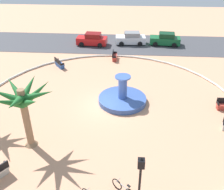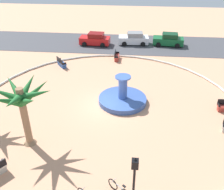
% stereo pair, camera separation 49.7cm
% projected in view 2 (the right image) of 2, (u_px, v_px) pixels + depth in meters
% --- Properties ---
extents(ground_plane, '(80.00, 80.00, 0.00)m').
position_uv_depth(ground_plane, '(107.00, 106.00, 22.31)').
color(ground_plane, tan).
extents(plaza_curb, '(22.66, 22.66, 0.20)m').
position_uv_depth(plaza_curb, '(107.00, 105.00, 22.26)').
color(plaza_curb, silver).
rests_on(plaza_curb, ground).
extents(street_asphalt, '(48.00, 8.00, 0.03)m').
position_uv_depth(street_asphalt, '(120.00, 44.00, 35.76)').
color(street_asphalt, '#424247').
rests_on(street_asphalt, ground).
extents(fountain, '(4.19, 4.19, 2.52)m').
position_uv_depth(fountain, '(123.00, 99.00, 22.72)').
color(fountain, '#38569E').
rests_on(fountain, ground).
extents(palm_tree_by_curb, '(4.24, 4.31, 4.67)m').
position_uv_depth(palm_tree_by_curb, '(22.00, 101.00, 16.47)').
color(palm_tree_by_curb, '#8E6B4C').
rests_on(palm_tree_by_curb, ground).
extents(bench_west, '(0.50, 1.60, 1.00)m').
position_uv_depth(bench_west, '(117.00, 57.00, 30.88)').
color(bench_west, '#B73D33').
rests_on(bench_west, ground).
extents(bench_southwest, '(1.38, 1.57, 1.00)m').
position_uv_depth(bench_southwest, '(62.00, 64.00, 29.18)').
color(bench_southwest, '#335BA8').
rests_on(bench_southwest, ground).
extents(lamppost, '(0.32, 0.32, 4.11)m').
position_uv_depth(lamppost, '(134.00, 184.00, 12.19)').
color(lamppost, black).
rests_on(lamppost, ground).
extents(bicycle_by_lamppost, '(1.37, 1.14, 0.94)m').
position_uv_depth(bicycle_by_lamppost, '(119.00, 189.00, 14.41)').
color(bicycle_by_lamppost, black).
rests_on(bicycle_by_lamppost, ground).
extents(parked_car_leftmost, '(4.10, 2.12, 1.67)m').
position_uv_depth(parked_car_leftmost, '(95.00, 39.00, 35.02)').
color(parked_car_leftmost, red).
rests_on(parked_car_leftmost, ground).
extents(parked_car_second, '(4.10, 2.11, 1.67)m').
position_uv_depth(parked_car_second, '(134.00, 39.00, 35.25)').
color(parked_car_second, silver).
rests_on(parked_car_second, ground).
extents(parked_car_third, '(4.12, 2.16, 1.67)m').
position_uv_depth(parked_car_third, '(168.00, 40.00, 34.84)').
color(parked_car_third, '#145B2D').
rests_on(parked_car_third, ground).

